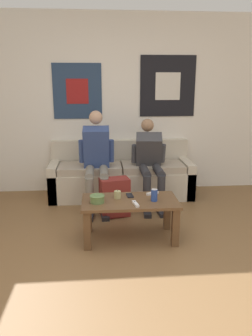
{
  "coord_description": "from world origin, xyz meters",
  "views": [
    {
      "loc": [
        -0.27,
        -2.28,
        1.6
      ],
      "look_at": [
        0.03,
        1.38,
        0.64
      ],
      "focal_mm": 35.0,
      "sensor_mm": 36.0,
      "label": 1
    }
  ],
  "objects_px": {
    "pillar_candle": "(117,195)",
    "game_controller_near_left": "(136,204)",
    "couch": "(121,177)",
    "backpack": "(115,198)",
    "game_controller_near_right": "(152,193)",
    "cell_phone": "(130,195)",
    "ceramic_bowl": "(97,198)",
    "drink_can_blue": "(154,195)",
    "person_seated_adult": "(97,157)",
    "person_seated_teen": "(150,159)",
    "coffee_table": "(130,208)"
  },
  "relations": [
    {
      "from": "pillar_candle",
      "to": "game_controller_near_left",
      "type": "distance_m",
      "value": 0.27
    },
    {
      "from": "couch",
      "to": "backpack",
      "type": "bearing_deg",
      "value": -99.89
    },
    {
      "from": "couch",
      "to": "game_controller_near_right",
      "type": "xyz_separation_m",
      "value": [
        0.26,
        -1.21,
        0.16
      ]
    },
    {
      "from": "pillar_candle",
      "to": "cell_phone",
      "type": "bearing_deg",
      "value": 24.42
    },
    {
      "from": "couch",
      "to": "game_controller_near_left",
      "type": "relative_size",
      "value": 13.56
    },
    {
      "from": "ceramic_bowl",
      "to": "drink_can_blue",
      "type": "distance_m",
      "value": 0.58
    },
    {
      "from": "drink_can_blue",
      "to": "game_controller_near_right",
      "type": "bearing_deg",
      "value": 85.51
    },
    {
      "from": "person_seated_adult",
      "to": "cell_phone",
      "type": "height_order",
      "value": "person_seated_adult"
    },
    {
      "from": "person_seated_teen",
      "to": "ceramic_bowl",
      "type": "xyz_separation_m",
      "value": [
        -0.7,
        -1.1,
        -0.13
      ]
    },
    {
      "from": "ceramic_bowl",
      "to": "game_controller_near_left",
      "type": "relative_size",
      "value": 1.02
    },
    {
      "from": "coffee_table",
      "to": "drink_can_blue",
      "type": "bearing_deg",
      "value": -10.35
    },
    {
      "from": "pillar_candle",
      "to": "drink_can_blue",
      "type": "relative_size",
      "value": 0.73
    },
    {
      "from": "pillar_candle",
      "to": "ceramic_bowl",
      "type": "bearing_deg",
      "value": -152.75
    },
    {
      "from": "person_seated_adult",
      "to": "game_controller_near_left",
      "type": "distance_m",
      "value": 1.25
    },
    {
      "from": "couch",
      "to": "cell_phone",
      "type": "height_order",
      "value": "couch"
    },
    {
      "from": "backpack",
      "to": "couch",
      "type": "bearing_deg",
      "value": 80.11
    },
    {
      "from": "backpack",
      "to": "cell_phone",
      "type": "bearing_deg",
      "value": -74.7
    },
    {
      "from": "person_seated_adult",
      "to": "person_seated_teen",
      "type": "height_order",
      "value": "person_seated_adult"
    },
    {
      "from": "game_controller_near_right",
      "to": "cell_phone",
      "type": "height_order",
      "value": "game_controller_near_right"
    },
    {
      "from": "coffee_table",
      "to": "person_seated_teen",
      "type": "bearing_deg",
      "value": 70.85
    },
    {
      "from": "ceramic_bowl",
      "to": "pillar_candle",
      "type": "distance_m",
      "value": 0.24
    },
    {
      "from": "pillar_candle",
      "to": "cell_phone",
      "type": "xyz_separation_m",
      "value": [
        0.13,
        0.06,
        -0.03
      ]
    },
    {
      "from": "ceramic_bowl",
      "to": "game_controller_near_right",
      "type": "xyz_separation_m",
      "value": [
        0.59,
        0.2,
        -0.03
      ]
    },
    {
      "from": "couch",
      "to": "game_controller_near_right",
      "type": "height_order",
      "value": "couch"
    },
    {
      "from": "coffee_table",
      "to": "backpack",
      "type": "bearing_deg",
      "value": 101.52
    },
    {
      "from": "person_seated_teen",
      "to": "ceramic_bowl",
      "type": "height_order",
      "value": "person_seated_teen"
    },
    {
      "from": "coffee_table",
      "to": "ceramic_bowl",
      "type": "relative_size",
      "value": 6.55
    },
    {
      "from": "backpack",
      "to": "pillar_candle",
      "type": "height_order",
      "value": "pillar_candle"
    },
    {
      "from": "game_controller_near_left",
      "to": "cell_phone",
      "type": "height_order",
      "value": "game_controller_near_left"
    },
    {
      "from": "backpack",
      "to": "pillar_candle",
      "type": "relative_size",
      "value": 5.24
    },
    {
      "from": "cell_phone",
      "to": "drink_can_blue",
      "type": "bearing_deg",
      "value": -35.76
    },
    {
      "from": "drink_can_blue",
      "to": "game_controller_near_left",
      "type": "distance_m",
      "value": 0.23
    },
    {
      "from": "person_seated_teen",
      "to": "backpack",
      "type": "xyz_separation_m",
      "value": [
        -0.49,
        -0.43,
        -0.38
      ]
    },
    {
      "from": "ceramic_bowl",
      "to": "cell_phone",
      "type": "height_order",
      "value": "ceramic_bowl"
    },
    {
      "from": "couch",
      "to": "backpack",
      "type": "xyz_separation_m",
      "value": [
        -0.13,
        -0.74,
        -0.05
      ]
    },
    {
      "from": "person_seated_teen",
      "to": "pillar_candle",
      "type": "xyz_separation_m",
      "value": [
        -0.49,
        -0.99,
        -0.14
      ]
    },
    {
      "from": "couch",
      "to": "pillar_candle",
      "type": "xyz_separation_m",
      "value": [
        -0.13,
        -1.3,
        0.19
      ]
    },
    {
      "from": "couch",
      "to": "person_seated_teen",
      "type": "relative_size",
      "value": 1.8
    },
    {
      "from": "coffee_table",
      "to": "backpack",
      "type": "height_order",
      "value": "backpack"
    },
    {
      "from": "backpack",
      "to": "drink_can_blue",
      "type": "xyz_separation_m",
      "value": [
        0.37,
        -0.67,
        0.27
      ]
    },
    {
      "from": "cell_phone",
      "to": "person_seated_teen",
      "type": "bearing_deg",
      "value": 69.03
    },
    {
      "from": "couch",
      "to": "game_controller_near_right",
      "type": "distance_m",
      "value": 1.25
    },
    {
      "from": "coffee_table",
      "to": "game_controller_near_left",
      "type": "relative_size",
      "value": 6.66
    },
    {
      "from": "person_seated_adult",
      "to": "pillar_candle",
      "type": "bearing_deg",
      "value": -77.22
    },
    {
      "from": "game_controller_near_right",
      "to": "person_seated_adult",
      "type": "bearing_deg",
      "value": 124.8
    },
    {
      "from": "couch",
      "to": "drink_can_blue",
      "type": "relative_size",
      "value": 16.16
    },
    {
      "from": "couch",
      "to": "person_seated_teen",
      "type": "height_order",
      "value": "person_seated_teen"
    },
    {
      "from": "drink_can_blue",
      "to": "game_controller_near_left",
      "type": "relative_size",
      "value": 0.84
    },
    {
      "from": "person_seated_teen",
      "to": "backpack",
      "type": "height_order",
      "value": "person_seated_teen"
    },
    {
      "from": "cell_phone",
      "to": "pillar_candle",
      "type": "bearing_deg",
      "value": -155.58
    }
  ]
}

